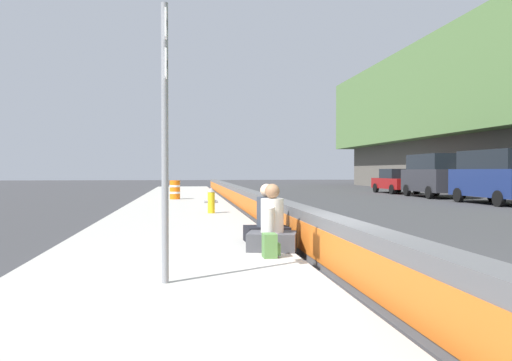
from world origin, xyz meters
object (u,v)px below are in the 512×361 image
(construction_barrel, at_px, (175,190))
(seated_person_middle, at_px, (267,224))
(route_sign_post, at_px, (165,122))
(fire_hydrant, at_px, (211,200))
(parked_car_fourth, at_px, (496,176))
(backpack, at_px, (270,246))
(seated_person_foreground, at_px, (272,229))
(parked_car_far, at_px, (396,181))
(parked_car_midline, at_px, (433,175))

(construction_barrel, bearing_deg, seated_person_middle, -172.33)
(route_sign_post, relative_size, construction_barrel, 3.79)
(fire_hydrant, distance_m, seated_person_middle, 7.34)
(fire_hydrant, xyz_separation_m, construction_barrel, (8.90, 1.41, 0.03))
(parked_car_fourth, bearing_deg, route_sign_post, 137.26)
(seated_person_middle, distance_m, backpack, 1.90)
(fire_hydrant, xyz_separation_m, seated_person_foreground, (-8.39, -0.71, -0.07))
(route_sign_post, bearing_deg, parked_car_far, -27.94)
(parked_car_far, bearing_deg, parked_car_midline, 179.65)
(seated_person_foreground, distance_m, construction_barrel, 17.42)
(backpack, bearing_deg, parked_car_fourth, -42.69)
(seated_person_middle, xyz_separation_m, backpack, (-1.87, 0.23, -0.18))
(construction_barrel, bearing_deg, parked_car_fourth, -104.31)
(seated_person_middle, distance_m, parked_car_midline, 22.68)
(route_sign_post, xyz_separation_m, parked_car_fourth, (16.00, -14.78, -0.86))
(parked_car_far, bearing_deg, seated_person_foreground, 152.89)
(route_sign_post, distance_m, parked_car_fourth, 21.80)
(parked_car_fourth, bearing_deg, parked_car_midline, 0.08)
(parked_car_midline, bearing_deg, parked_car_fourth, -179.92)
(backpack, relative_size, parked_car_midline, 0.08)
(construction_barrel, xyz_separation_m, parked_car_far, (8.07, -15.10, 0.24))
(parked_car_midline, xyz_separation_m, parked_car_far, (5.63, -0.03, -0.49))
(seated_person_foreground, relative_size, parked_car_midline, 0.23)
(fire_hydrant, bearing_deg, seated_person_middle, -173.96)
(seated_person_foreground, xyz_separation_m, seated_person_middle, (1.09, -0.07, -0.01))
(fire_hydrant, bearing_deg, parked_car_far, -38.89)
(seated_person_middle, relative_size, parked_car_far, 0.26)
(fire_hydrant, xyz_separation_m, seated_person_middle, (-7.30, -0.77, -0.08))
(seated_person_foreground, relative_size, backpack, 3.03)
(backpack, bearing_deg, seated_person_foreground, -11.80)
(parked_car_midline, bearing_deg, fire_hydrant, 129.70)
(seated_person_foreground, bearing_deg, seated_person_middle, -3.51)
(backpack, bearing_deg, seated_person_middle, -7.01)
(backpack, xyz_separation_m, parked_car_far, (26.15, -13.15, 0.53))
(seated_person_foreground, bearing_deg, fire_hydrant, 4.81)
(seated_person_middle, height_order, parked_car_far, parked_car_far)
(construction_barrel, height_order, parked_car_far, parked_car_far)
(seated_person_foreground, distance_m, parked_car_fourth, 18.70)
(seated_person_middle, bearing_deg, backpack, 172.99)
(fire_hydrant, bearing_deg, route_sign_post, 174.18)
(route_sign_post, relative_size, backpack, 9.00)
(fire_hydrant, height_order, seated_person_foreground, seated_person_foreground)
(route_sign_post, bearing_deg, construction_barrel, 0.85)
(backpack, distance_m, construction_barrel, 18.18)
(parked_car_fourth, bearing_deg, backpack, 137.31)
(backpack, xyz_separation_m, parked_car_fourth, (14.23, -13.12, 1.02))
(route_sign_post, height_order, parked_car_fourth, route_sign_post)
(seated_person_middle, bearing_deg, parked_car_midline, -34.66)
(route_sign_post, relative_size, parked_car_midline, 0.70)
(construction_barrel, bearing_deg, parked_car_far, -61.88)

